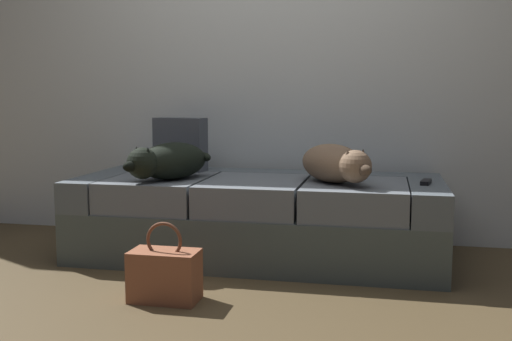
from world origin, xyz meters
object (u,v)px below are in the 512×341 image
at_px(throw_pillow, 180,144).
at_px(couch, 258,218).
at_px(handbag, 165,275).
at_px(dog_dark, 168,161).
at_px(tv_remote, 426,182).
at_px(dog_tan, 336,164).

bearing_deg(throw_pillow, couch, -23.30).
xyz_separation_m(couch, handbag, (-0.27, -0.85, -0.11)).
bearing_deg(dog_dark, throw_pillow, 99.94).
distance_m(tv_remote, throw_pillow, 1.55).
distance_m(dog_dark, throw_pillow, 0.45).
distance_m(couch, dog_dark, 0.63).
xyz_separation_m(tv_remote, handbag, (-1.22, -0.81, -0.36)).
distance_m(dog_dark, tv_remote, 1.45).
height_order(dog_dark, throw_pillow, throw_pillow).
relative_size(couch, throw_pillow, 6.27).
bearing_deg(throw_pillow, dog_tan, -19.28).
height_order(couch, dog_dark, dog_dark).
height_order(dog_dark, tv_remote, dog_dark).
bearing_deg(throw_pillow, tv_remote, -10.76).
distance_m(couch, throw_pillow, 0.74).
bearing_deg(tv_remote, dog_dark, -163.48).
bearing_deg(handbag, tv_remote, 33.47).
height_order(dog_dark, handbag, dog_dark).
height_order(couch, throw_pillow, throw_pillow).
height_order(dog_tan, throw_pillow, throw_pillow).
distance_m(couch, tv_remote, 0.99).
relative_size(couch, tv_remote, 14.20).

